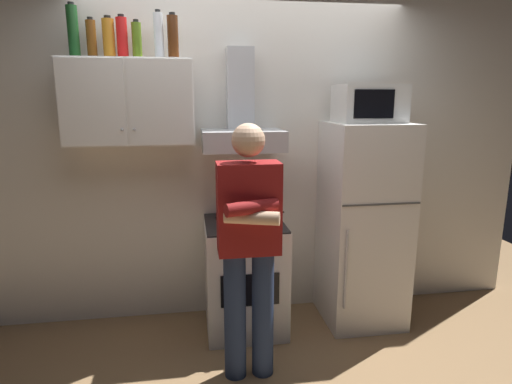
% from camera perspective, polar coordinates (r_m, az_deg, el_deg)
% --- Properties ---
extents(ground_plane, '(7.00, 7.00, 0.00)m').
position_cam_1_polar(ground_plane, '(3.36, 0.00, -19.50)').
color(ground_plane, olive).
extents(back_wall_tiled, '(4.80, 0.10, 2.70)m').
position_cam_1_polar(back_wall_tiled, '(3.48, -1.53, 5.34)').
color(back_wall_tiled, silver).
rests_on(back_wall_tiled, ground_plane).
extents(upper_cabinet, '(0.90, 0.37, 0.60)m').
position_cam_1_polar(upper_cabinet, '(3.22, -16.51, 11.41)').
color(upper_cabinet, white).
extents(stove_oven, '(0.60, 0.62, 0.87)m').
position_cam_1_polar(stove_oven, '(3.37, -1.52, -11.09)').
color(stove_oven, white).
rests_on(stove_oven, ground_plane).
extents(range_hood, '(0.60, 0.44, 0.75)m').
position_cam_1_polar(range_hood, '(3.22, -1.93, 9.20)').
color(range_hood, '#B7BABF').
extents(refrigerator, '(0.60, 0.62, 1.60)m').
position_cam_1_polar(refrigerator, '(3.49, 14.15, -4.25)').
color(refrigerator, white).
rests_on(refrigerator, ground_plane).
extents(microwave, '(0.48, 0.37, 0.28)m').
position_cam_1_polar(microwave, '(3.37, 14.88, 11.36)').
color(microwave, silver).
rests_on(microwave, refrigerator).
extents(person_standing, '(0.38, 0.33, 1.64)m').
position_cam_1_polar(person_standing, '(2.64, -0.96, -7.03)').
color(person_standing, navy).
rests_on(person_standing, ground_plane).
extents(cooking_pot, '(0.30, 0.20, 0.11)m').
position_cam_1_polar(cooking_pot, '(3.11, 1.09, -3.45)').
color(cooking_pot, '#B7BABF').
rests_on(cooking_pot, stove_oven).
extents(bottle_olive_oil, '(0.07, 0.07, 0.26)m').
position_cam_1_polar(bottle_olive_oil, '(3.24, -15.66, 18.97)').
color(bottle_olive_oil, '#4C6B19').
rests_on(bottle_olive_oil, upper_cabinet).
extents(bottle_beer_brown, '(0.07, 0.07, 0.27)m').
position_cam_1_polar(bottle_beer_brown, '(3.31, -21.16, 18.56)').
color(bottle_beer_brown, brown).
rests_on(bottle_beer_brown, upper_cabinet).
extents(bottle_wine_green, '(0.07, 0.07, 0.36)m').
position_cam_1_polar(bottle_wine_green, '(3.33, -23.27, 19.13)').
color(bottle_wine_green, '#19471E').
rests_on(bottle_wine_green, upper_cabinet).
extents(bottle_vodka_clear, '(0.07, 0.07, 0.32)m').
position_cam_1_polar(bottle_vodka_clear, '(3.21, -12.88, 19.75)').
color(bottle_vodka_clear, silver).
rests_on(bottle_vodka_clear, upper_cabinet).
extents(bottle_rum_dark, '(0.08, 0.08, 0.31)m').
position_cam_1_polar(bottle_rum_dark, '(3.20, -11.06, 19.70)').
color(bottle_rum_dark, '#47230F').
rests_on(bottle_rum_dark, upper_cabinet).
extents(bottle_soda_red, '(0.08, 0.08, 0.29)m').
position_cam_1_polar(bottle_soda_red, '(3.26, -17.48, 19.10)').
color(bottle_soda_red, red).
rests_on(bottle_soda_red, upper_cabinet).
extents(bottle_liquor_amber, '(0.08, 0.08, 0.28)m').
position_cam_1_polar(bottle_liquor_amber, '(3.28, -19.11, 18.87)').
color(bottle_liquor_amber, '#B7721E').
rests_on(bottle_liquor_amber, upper_cabinet).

